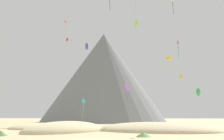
{
  "coord_description": "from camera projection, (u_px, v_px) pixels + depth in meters",
  "views": [
    {
      "loc": [
        6.61,
        -35.52,
        3.52
      ],
      "look_at": [
        -0.76,
        39.29,
        17.02
      ],
      "focal_mm": 39.84,
      "sensor_mm": 36.0,
      "label": 1
    }
  ],
  "objects": [
    {
      "name": "ground_plane",
      "position": [
        90.0,
        140.0,
        34.81
      ],
      "size": [
        400.0,
        400.0,
        0.0
      ],
      "primitive_type": "plane",
      "color": "#C6B284"
    },
    {
      "name": "dune_foreground_left",
      "position": [
        41.0,
        129.0,
        63.3
      ],
      "size": [
        20.51,
        19.76,
        2.89
      ],
      "primitive_type": "ellipsoid",
      "rotation": [
        0.0,
        0.0,
        2.01
      ],
      "color": "beige",
      "rests_on": "ground_plane"
    },
    {
      "name": "dune_foreground_right",
      "position": [
        156.0,
        131.0,
        54.24
      ],
      "size": [
        30.95,
        23.53,
        3.8
      ],
      "primitive_type": "ellipsoid",
      "rotation": [
        0.0,
        0.0,
        2.89
      ],
      "color": "#CCBA8E",
      "rests_on": "ground_plane"
    },
    {
      "name": "dune_midground",
      "position": [
        66.0,
        132.0,
        52.17
      ],
      "size": [
        20.55,
        23.94,
        4.34
      ],
      "primitive_type": "ellipsoid",
      "rotation": [
        0.0,
        0.0,
        1.03
      ],
      "color": "beige",
      "rests_on": "ground_plane"
    },
    {
      "name": "bush_near_left",
      "position": [
        47.0,
        130.0,
        53.82
      ],
      "size": [
        1.79,
        1.79,
        0.45
      ],
      "primitive_type": "cone",
      "rotation": [
        0.0,
        0.0,
        4.02
      ],
      "color": "#477238",
      "rests_on": "ground_plane"
    },
    {
      "name": "bush_near_right",
      "position": [
        144.0,
        130.0,
        53.96
      ],
      "size": [
        3.21,
        3.21,
        0.51
      ],
      "primitive_type": "cone",
      "rotation": [
        0.0,
        0.0,
        1.74
      ],
      "color": "#477238",
      "rests_on": "ground_plane"
    },
    {
      "name": "bush_scatter_east",
      "position": [
        1.0,
        133.0,
        41.5
      ],
      "size": [
        3.12,
        3.12,
        0.87
      ],
      "primitive_type": "cone",
      "rotation": [
        0.0,
        0.0,
        5.29
      ],
      "color": "#568442",
      "rests_on": "ground_plane"
    },
    {
      "name": "bush_far_left",
      "position": [
        144.0,
        134.0,
        39.83
      ],
      "size": [
        3.53,
        3.53,
        0.73
      ],
      "primitive_type": "cone",
      "rotation": [
        0.0,
        0.0,
        0.41
      ],
      "color": "#568442",
      "rests_on": "ground_plane"
    },
    {
      "name": "rock_massif",
      "position": [
        103.0,
        79.0,
        127.15
      ],
      "size": [
        66.85,
        66.85,
        45.67
      ],
      "color": "slate",
      "rests_on": "ground_plane"
    },
    {
      "name": "kite_indigo_high",
      "position": [
        86.0,
        46.0,
        94.05
      ],
      "size": [
        2.0,
        2.52,
        2.61
      ],
      "rotation": [
        0.0,
        0.0,
        5.31
      ],
      "color": "#5138B2"
    },
    {
      "name": "kite_magenta_mid",
      "position": [
        178.0,
        46.0,
        58.11
      ],
      "size": [
        0.27,
        0.75,
        4.27
      ],
      "rotation": [
        0.0,
        0.0,
        4.12
      ],
      "color": "#D1339E"
    },
    {
      "name": "kite_violet_low",
      "position": [
        126.0,
        88.0,
        62.24
      ],
      "size": [
        1.41,
        2.24,
        3.97
      ],
      "rotation": [
        0.0,
        0.0,
        4.37
      ],
      "color": "purple"
    },
    {
      "name": "kite_yellow_mid",
      "position": [
        168.0,
        58.0,
        94.58
      ],
      "size": [
        1.77,
        1.77,
        4.57
      ],
      "rotation": [
        0.0,
        0.0,
        2.19
      ],
      "color": "yellow"
    },
    {
      "name": "kite_rainbow_high",
      "position": [
        65.0,
        24.0,
        78.86
      ],
      "size": [
        0.75,
        0.44,
        3.7
      ],
      "rotation": [
        0.0,
        0.0,
        5.44
      ],
      "color": "#E5668C"
    },
    {
      "name": "kite_red_high",
      "position": [
        67.0,
        40.0,
        100.46
      ],
      "size": [
        0.96,
        0.62,
        2.97
      ],
      "rotation": [
        0.0,
        0.0,
        5.86
      ],
      "color": "red"
    },
    {
      "name": "kite_lime_high",
      "position": [
        136.0,
        23.0,
        89.51
      ],
      "size": [
        1.94,
        2.21,
        3.91
      ],
      "rotation": [
        0.0,
        0.0,
        0.93
      ],
      "color": "#8CD133"
    },
    {
      "name": "kite_gold_mid",
      "position": [
        181.0,
        77.0,
        85.26
      ],
      "size": [
        1.29,
        0.85,
        1.35
      ],
      "rotation": [
        0.0,
        0.0,
        3.64
      ],
      "color": "gold"
    },
    {
      "name": "kite_cyan_low",
      "position": [
        83.0,
        102.0,
        71.8
      ],
      "size": [
        0.99,
        1.07,
        5.67
      ],
      "rotation": [
        0.0,
        0.0,
        3.98
      ],
      "color": "#33BCDB"
    },
    {
      "name": "kite_green_low",
      "position": [
        199.0,
        92.0,
        69.97
      ],
      "size": [
        1.74,
        1.66,
        2.14
      ],
      "rotation": [
        0.0,
        0.0,
        0.76
      ],
      "color": "green"
    }
  ]
}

